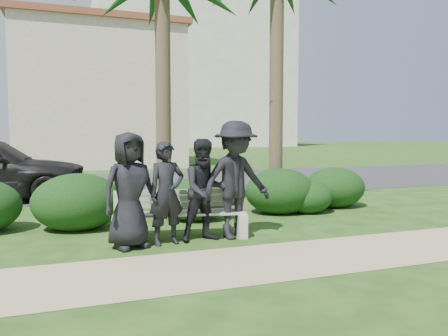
{
  "coord_description": "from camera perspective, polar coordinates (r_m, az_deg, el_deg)",
  "views": [
    {
      "loc": [
        -2.64,
        -6.91,
        1.67
      ],
      "look_at": [
        0.2,
        1.0,
        1.02
      ],
      "focal_mm": 35.0,
      "sensor_mm": 36.0,
      "label": 1
    }
  ],
  "objects": [
    {
      "name": "hotel_tower",
      "position": [
        65.18,
        -4.76,
        14.79
      ],
      "size": [
        26.0,
        18.0,
        37.3
      ],
      "color": "beige",
      "rests_on": "ground"
    },
    {
      "name": "hedge_c",
      "position": [
        8.55,
        -3.66,
        -3.91
      ],
      "size": [
        1.33,
        1.1,
        0.87
      ],
      "primitive_type": "ellipsoid",
      "color": "black",
      "rests_on": "ground"
    },
    {
      "name": "hedge_b",
      "position": [
        8.12,
        -18.59,
        -4.02
      ],
      "size": [
        1.57,
        1.29,
        1.02
      ],
      "primitive_type": "ellipsoid",
      "color": "black",
      "rests_on": "ground"
    },
    {
      "name": "stucco_bldg_right",
      "position": [
        25.05,
        -16.1,
        8.82
      ],
      "size": [
        8.4,
        8.4,
        7.3
      ],
      "color": "beige",
      "rests_on": "ground"
    },
    {
      "name": "hedge_e",
      "position": [
        9.48,
        10.91,
        -3.69
      ],
      "size": [
        1.06,
        0.88,
        0.69
      ],
      "primitive_type": "ellipsoid",
      "color": "black",
      "rests_on": "ground"
    },
    {
      "name": "hedge_f",
      "position": [
        10.38,
        14.22,
        -2.34
      ],
      "size": [
        1.45,
        1.19,
        0.94
      ],
      "primitive_type": "ellipsoid",
      "color": "black",
      "rests_on": "ground"
    },
    {
      "name": "hedge_d",
      "position": [
        9.35,
        7.31,
        -2.84
      ],
      "size": [
        1.52,
        1.25,
        0.99
      ],
      "primitive_type": "ellipsoid",
      "color": "black",
      "rests_on": "ground"
    },
    {
      "name": "man_b",
      "position": [
        6.66,
        -7.5,
        -3.29
      ],
      "size": [
        0.63,
        0.48,
        1.56
      ],
      "primitive_type": "imported",
      "rotation": [
        0.0,
        0.0,
        0.2
      ],
      "color": "black",
      "rests_on": "ground"
    },
    {
      "name": "ground",
      "position": [
        7.59,
        1.14,
        -8.3
      ],
      "size": [
        160.0,
        160.0,
        0.0
      ],
      "primitive_type": "plane",
      "color": "#1C4112",
      "rests_on": "ground"
    },
    {
      "name": "footpath",
      "position": [
        5.99,
        7.41,
        -11.81
      ],
      "size": [
        30.0,
        1.6,
        0.01
      ],
      "primitive_type": "cube",
      "color": "tan",
      "rests_on": "ground"
    },
    {
      "name": "man_c",
      "position": [
        6.82,
        -2.44,
        -2.91
      ],
      "size": [
        0.83,
        0.68,
        1.6
      ],
      "primitive_type": "imported",
      "rotation": [
        0.0,
        0.0,
        0.1
      ],
      "color": "black",
      "rests_on": "ground"
    },
    {
      "name": "man_d",
      "position": [
        6.98,
        1.54,
        -1.56
      ],
      "size": [
        1.33,
        0.91,
        1.89
      ],
      "primitive_type": "imported",
      "rotation": [
        0.0,
        0.0,
        0.18
      ],
      "color": "black",
      "rests_on": "ground"
    },
    {
      "name": "park_bench",
      "position": [
        7.12,
        -5.77,
        -6.41
      ],
      "size": [
        2.21,
        0.87,
        0.74
      ],
      "rotation": [
        0.0,
        0.0,
        -0.19
      ],
      "color": "gray",
      "rests_on": "ground"
    },
    {
      "name": "asphalt_street",
      "position": [
        15.24,
        -9.64,
        -1.93
      ],
      "size": [
        160.0,
        8.0,
        0.01
      ],
      "primitive_type": "cube",
      "color": "#2D2D30",
      "rests_on": "ground"
    },
    {
      "name": "man_a",
      "position": [
        6.54,
        -12.23,
        -2.86
      ],
      "size": [
        0.97,
        0.78,
        1.71
      ],
      "primitive_type": "imported",
      "rotation": [
        0.0,
        0.0,
        0.33
      ],
      "color": "black",
      "rests_on": "ground"
    }
  ]
}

